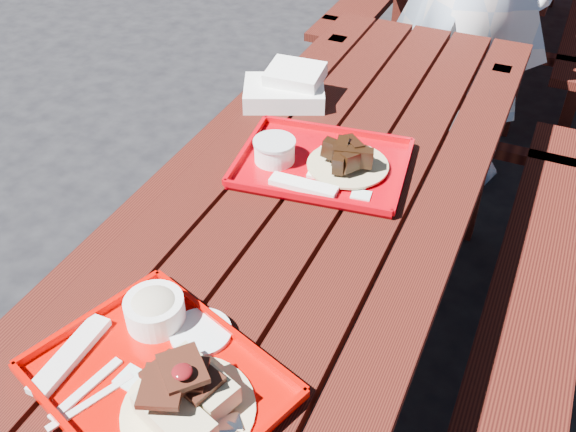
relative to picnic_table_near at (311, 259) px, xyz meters
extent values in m
plane|color=black|center=(0.00, 0.00, -0.56)|extent=(60.00, 60.00, 0.00)
cube|color=#3E130C|center=(-0.30, 0.00, 0.17)|extent=(0.14, 2.40, 0.04)
cube|color=#3E130C|center=(-0.15, 0.00, 0.17)|extent=(0.14, 2.40, 0.04)
cube|color=#3E130C|center=(0.00, 0.00, 0.17)|extent=(0.14, 2.40, 0.04)
cube|color=#3E130C|center=(0.15, 0.00, 0.17)|extent=(0.14, 2.40, 0.04)
cube|color=#3E130C|center=(0.30, 0.00, 0.17)|extent=(0.14, 2.40, 0.04)
cube|color=#3E130C|center=(-0.58, 0.00, -0.13)|extent=(0.25, 2.40, 0.04)
cube|color=#3E130C|center=(-0.58, 0.84, -0.35)|extent=(0.06, 0.06, 0.42)
cube|color=#3E130C|center=(0.58, 0.00, -0.13)|extent=(0.25, 2.40, 0.04)
cube|color=#3E130C|center=(0.58, 0.84, -0.35)|extent=(0.06, 0.06, 0.42)
cube|color=#3E130C|center=(-0.30, 0.96, -0.19)|extent=(0.06, 0.06, 0.75)
cube|color=#3E130C|center=(0.30, 0.96, -0.19)|extent=(0.06, 0.06, 0.75)
cube|color=#3E130C|center=(0.00, 0.96, -0.13)|extent=(1.40, 0.06, 0.04)
cube|color=#3E130C|center=(-0.58, 1.96, -0.35)|extent=(0.06, 0.06, 0.42)
cube|color=#3E130C|center=(0.58, 1.96, -0.35)|extent=(0.06, 0.06, 0.42)
cube|color=#3E130C|center=(-0.30, 1.84, -0.19)|extent=(0.06, 0.06, 0.75)
cube|color=#3E130C|center=(0.30, 1.84, -0.19)|extent=(0.06, 0.06, 0.75)
cube|color=#3E130C|center=(0.00, 1.84, -0.13)|extent=(1.40, 0.06, 0.04)
cube|color=#CB0500|center=(-0.05, -0.62, 0.20)|extent=(0.52, 0.46, 0.01)
cube|color=#CB0500|center=(0.01, -0.46, 0.21)|extent=(0.41, 0.15, 0.02)
cube|color=#CB0500|center=(-0.25, -0.55, 0.21)|extent=(0.12, 0.32, 0.02)
cylinder|color=beige|center=(0.04, -0.65, 0.20)|extent=(0.24, 0.24, 0.01)
cube|color=beige|center=(0.04, -0.69, 0.24)|extent=(0.16, 0.11, 0.04)
cube|color=beige|center=(0.04, -0.61, 0.24)|extent=(0.16, 0.11, 0.04)
ellipsoid|color=#580B0F|center=(0.04, -0.65, 0.32)|extent=(0.04, 0.04, 0.01)
cylinder|color=white|center=(-0.13, -0.50, 0.23)|extent=(0.12, 0.12, 0.06)
ellipsoid|color=#C3B599|center=(-0.13, -0.50, 0.25)|extent=(0.10, 0.10, 0.04)
cylinder|color=white|center=(-0.03, -0.49, 0.21)|extent=(0.12, 0.12, 0.01)
cube|color=silver|center=(-0.23, -0.64, 0.21)|extent=(0.05, 0.20, 0.02)
cube|color=silver|center=(-0.16, -0.69, 0.20)|extent=(0.05, 0.16, 0.01)
cube|color=silver|center=(-0.13, -0.71, 0.20)|extent=(0.08, 0.16, 0.00)
cube|color=silver|center=(-0.10, -0.64, 0.20)|extent=(0.06, 0.06, 0.00)
cube|color=#B8000A|center=(-0.04, 0.16, 0.20)|extent=(0.47, 0.39, 0.01)
cube|color=#B8000A|center=(-0.06, 0.32, 0.21)|extent=(0.43, 0.07, 0.02)
cube|color=#B8000A|center=(-0.02, -0.01, 0.21)|extent=(0.43, 0.07, 0.02)
cube|color=#B8000A|center=(0.18, 0.18, 0.21)|extent=(0.06, 0.33, 0.02)
cube|color=#B8000A|center=(-0.25, 0.13, 0.21)|extent=(0.06, 0.33, 0.02)
cube|color=white|center=(0.01, 0.16, 0.21)|extent=(0.17, 0.17, 0.01)
cylinder|color=tan|center=(0.03, 0.16, 0.21)|extent=(0.22, 0.22, 0.01)
cylinder|color=white|center=(-0.16, 0.12, 0.23)|extent=(0.11, 0.11, 0.05)
cylinder|color=silver|center=(-0.16, 0.12, 0.26)|extent=(0.11, 0.11, 0.01)
cube|color=white|center=(-0.04, 0.04, 0.21)|extent=(0.18, 0.05, 0.01)
cube|color=white|center=(0.10, 0.07, 0.20)|extent=(0.05, 0.05, 0.00)
cube|color=white|center=(-0.28, 0.45, 0.22)|extent=(0.30, 0.26, 0.06)
cube|color=white|center=(-0.26, 0.48, 0.27)|extent=(0.18, 0.15, 0.04)
camera|label=1|loc=(0.46, -1.18, 1.17)|focal=40.00mm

